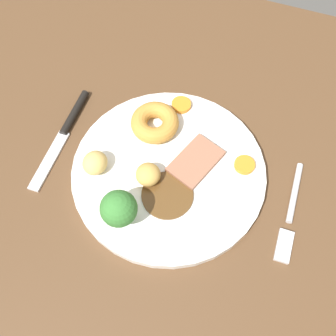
# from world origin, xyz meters

# --- Properties ---
(dining_table) EXTENTS (1.20, 0.84, 0.04)m
(dining_table) POSITION_xyz_m (0.00, 0.00, 0.02)
(dining_table) COLOR brown
(dining_table) RESTS_ON ground
(dinner_plate) EXTENTS (0.28, 0.28, 0.01)m
(dinner_plate) POSITION_xyz_m (-0.01, 0.00, 0.04)
(dinner_plate) COLOR white
(dinner_plate) RESTS_ON dining_table
(gravy_pool) EXTENTS (0.07, 0.07, 0.00)m
(gravy_pool) POSITION_xyz_m (-0.02, 0.04, 0.05)
(gravy_pool) COLOR #563819
(gravy_pool) RESTS_ON dinner_plate
(meat_slice_main) EXTENTS (0.07, 0.09, 0.01)m
(meat_slice_main) POSITION_xyz_m (-0.04, -0.02, 0.05)
(meat_slice_main) COLOR #9E664C
(meat_slice_main) RESTS_ON dinner_plate
(yorkshire_pudding) EXTENTS (0.07, 0.07, 0.03)m
(yorkshire_pudding) POSITION_xyz_m (0.03, -0.06, 0.06)
(yorkshire_pudding) COLOR #C68938
(yorkshire_pudding) RESTS_ON dinner_plate
(roast_potato_left) EXTENTS (0.04, 0.04, 0.03)m
(roast_potato_left) POSITION_xyz_m (0.09, 0.03, 0.06)
(roast_potato_left) COLOR #D8B260
(roast_potato_left) RESTS_ON dinner_plate
(roast_potato_right) EXTENTS (0.04, 0.04, 0.03)m
(roast_potato_right) POSITION_xyz_m (0.01, 0.02, 0.06)
(roast_potato_right) COLOR tan
(roast_potato_right) RESTS_ON dinner_plate
(carrot_coin_front) EXTENTS (0.03, 0.03, 0.01)m
(carrot_coin_front) POSITION_xyz_m (-0.11, -0.04, 0.05)
(carrot_coin_front) COLOR orange
(carrot_coin_front) RESTS_ON dinner_plate
(carrot_coin_back) EXTENTS (0.03, 0.03, 0.01)m
(carrot_coin_back) POSITION_xyz_m (0.01, -0.11, 0.05)
(carrot_coin_back) COLOR orange
(carrot_coin_back) RESTS_ON dinner_plate
(broccoli_floret) EXTENTS (0.05, 0.05, 0.06)m
(broccoli_floret) POSITION_xyz_m (0.02, 0.09, 0.09)
(broccoli_floret) COLOR #8CB766
(broccoli_floret) RESTS_ON dinner_plate
(fork) EXTENTS (0.02, 0.15, 0.01)m
(fork) POSITION_xyz_m (-0.19, 0.00, 0.04)
(fork) COLOR silver
(fork) RESTS_ON dining_table
(knife) EXTENTS (0.02, 0.19, 0.01)m
(knife) POSITION_xyz_m (0.17, -0.02, 0.04)
(knife) COLOR black
(knife) RESTS_ON dining_table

